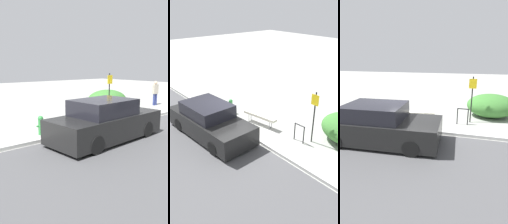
% 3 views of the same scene
% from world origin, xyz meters
% --- Properties ---
extents(ground_plane, '(60.00, 60.00, 0.00)m').
position_xyz_m(ground_plane, '(0.00, 0.00, 0.00)').
color(ground_plane, '#9E9E99').
extents(curb, '(60.00, 0.20, 0.13)m').
position_xyz_m(curb, '(0.00, 0.00, 0.07)').
color(curb, '#B7B7B2').
rests_on(curb, ground_plane).
extents(bench, '(1.90, 0.60, 0.55)m').
position_xyz_m(bench, '(0.04, 1.09, 0.48)').
color(bench, '#99999E').
rests_on(bench, ground_plane).
extents(bike_rack, '(0.55, 0.06, 0.83)m').
position_xyz_m(bike_rack, '(2.33, 1.35, 0.50)').
color(bike_rack, black).
rests_on(bike_rack, ground_plane).
extents(sign_post, '(0.36, 0.08, 2.30)m').
position_xyz_m(sign_post, '(2.70, 1.76, 1.38)').
color(sign_post, black).
rests_on(sign_post, ground_plane).
extents(fire_hydrant, '(0.36, 0.22, 0.77)m').
position_xyz_m(fire_hydrant, '(-2.11, 0.85, 0.41)').
color(fire_hydrant, '#338C3F').
rests_on(fire_hydrant, ground_plane).
extents(shrub_hedge, '(2.61, 2.10, 1.27)m').
position_xyz_m(shrub_hedge, '(3.79, 2.98, 0.63)').
color(shrub_hedge, '#3D7A33').
rests_on(shrub_hedge, ground_plane).
extents(pedestrian, '(0.42, 0.29, 1.66)m').
position_xyz_m(pedestrian, '(7.76, 2.26, 0.89)').
color(pedestrian, navy).
rests_on(pedestrian, ground_plane).
extents(parked_car_near, '(4.63, 2.05, 1.52)m').
position_xyz_m(parked_car_near, '(-0.66, -1.30, 0.68)').
color(parked_car_near, black).
rests_on(parked_car_near, ground_plane).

